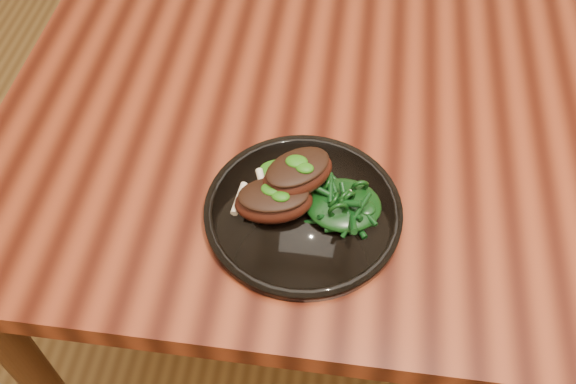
# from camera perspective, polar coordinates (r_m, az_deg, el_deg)

# --- Properties ---
(desk) EXTENTS (1.60, 0.80, 0.75)m
(desk) POSITION_cam_1_polar(r_m,az_deg,el_deg) (1.11, 17.55, 1.84)
(desk) COLOR #340E06
(desk) RESTS_ON ground
(plate) EXTENTS (0.28, 0.28, 0.02)m
(plate) POSITION_cam_1_polar(r_m,az_deg,el_deg) (0.89, 1.36, -1.70)
(plate) COLOR black
(plate) RESTS_ON desk
(lamb_chop_front) EXTENTS (0.12, 0.09, 0.05)m
(lamb_chop_front) POSITION_cam_1_polar(r_m,az_deg,el_deg) (0.87, -1.32, -0.74)
(lamb_chop_front) COLOR #3C140B
(lamb_chop_front) RESTS_ON plate
(lamb_chop_back) EXTENTS (0.12, 0.12, 0.05)m
(lamb_chop_back) POSITION_cam_1_polar(r_m,az_deg,el_deg) (0.87, 0.81, 1.70)
(lamb_chop_back) COLOR #3C140B
(lamb_chop_back) RESTS_ON plate
(herb_smear) EXTENTS (0.07, 0.05, 0.00)m
(herb_smear) POSITION_cam_1_polar(r_m,az_deg,el_deg) (0.92, -0.32, 1.80)
(herb_smear) COLOR #124907
(herb_smear) RESTS_ON plate
(greens_heap) EXTENTS (0.11, 0.10, 0.04)m
(greens_heap) POSITION_cam_1_polar(r_m,az_deg,el_deg) (0.87, 4.95, -0.87)
(greens_heap) COLOR black
(greens_heap) RESTS_ON plate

